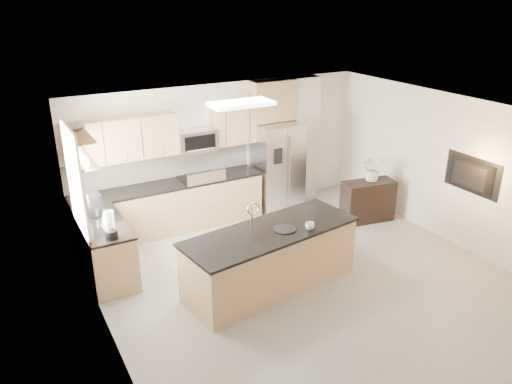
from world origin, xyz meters
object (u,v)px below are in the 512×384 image
credenza (368,201)px  bowl (75,128)px  range (201,200)px  coffee_maker (95,205)px  flower_vase (374,161)px  refrigerator (277,166)px  cup (310,226)px  television (469,176)px  kettle (105,216)px  blender (110,227)px  island (271,258)px  platter (285,229)px  microwave (196,140)px

credenza → bowl: bearing=-177.2°
range → coffee_maker: bearing=-159.9°
range → flower_vase: size_ratio=1.47×
refrigerator → cup: size_ratio=13.11×
television → refrigerator: bearing=31.0°
kettle → television: television is taller
range → blender: (-2.07, -1.66, 0.63)m
coffee_maker → bowl: size_ratio=1.04×
island → flower_vase: (2.94, 1.15, 0.72)m
refrigerator → platter: (-1.44, -2.60, 0.06)m
refrigerator → island: bearing=-122.9°
range → platter: bearing=-85.3°
island → bowl: (-2.28, 1.69, 1.91)m
range → television: television is taller
television → kettle: bearing=69.9°
range → microwave: (0.00, 0.12, 1.16)m
range → flower_vase: bearing=-25.5°
cup → flower_vase: bearing=30.0°
platter → cup: bearing=-27.1°
refrigerator → platter: 2.98m
bowl → television: bowl is taller
flower_vase → coffee_maker: bearing=172.7°
range → microwave: microwave is taller
range → cup: (0.54, -2.82, 0.52)m
refrigerator → blender: bearing=-156.7°
platter → blender: blender is taller
refrigerator → credenza: 1.92m
range → bowl: (-2.25, -0.88, 1.91)m
flower_vase → television: size_ratio=0.72×
kettle → coffee_maker: 0.34m
platter → blender: (-2.29, 0.99, 0.15)m
island → coffee_maker: island is taller
range → flower_vase: (2.97, -1.42, 0.72)m
coffee_maker → bowl: bearing=-144.3°
microwave → platter: microwave is taller
blender → flower_vase: flower_vase is taller
kettle → flower_vase: 5.01m
kettle → platter: bearing=-34.7°
refrigerator → flower_vase: size_ratio=2.30×
microwave → refrigerator: microwave is taller
cup → flower_vase: (2.43, 1.40, 0.20)m
platter → bowl: bearing=144.3°
credenza → platter: 2.96m
island → credenza: bearing=13.3°
cup → blender: bearing=156.1°
microwave → refrigerator: size_ratio=0.43×
island → cup: island is taller
blender → flower_vase: bearing=2.8°
platter → kettle: 2.73m
microwave → cup: microwave is taller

